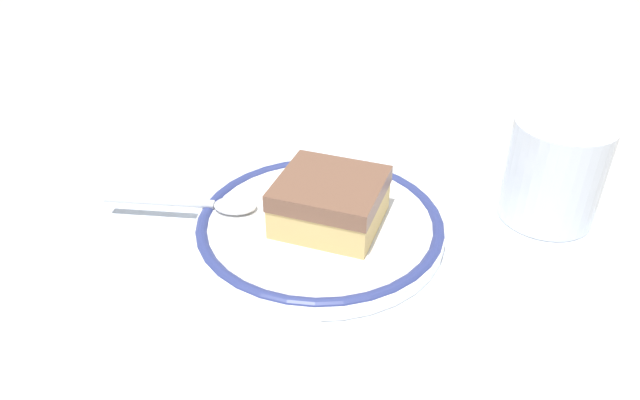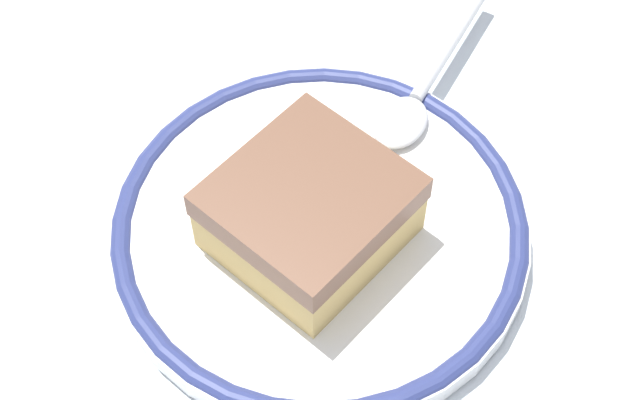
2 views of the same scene
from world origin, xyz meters
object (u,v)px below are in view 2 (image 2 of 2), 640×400
at_px(napkin, 115,75).
at_px(plate, 320,229).
at_px(cake_slice, 311,211).
at_px(spoon, 423,87).

bearing_deg(napkin, plate, 3.34).
relative_size(cake_slice, napkin, 0.66).
bearing_deg(spoon, napkin, -141.24).
height_order(cake_slice, napkin, cake_slice).
xyz_separation_m(spoon, napkin, (-0.13, -0.10, -0.02)).
relative_size(plate, spoon, 1.56).
height_order(spoon, napkin, spoon).
xyz_separation_m(plate, napkin, (-0.15, -0.01, -0.01)).
distance_m(cake_slice, napkin, 0.16).
xyz_separation_m(cake_slice, spoon, (-0.02, 0.10, -0.02)).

